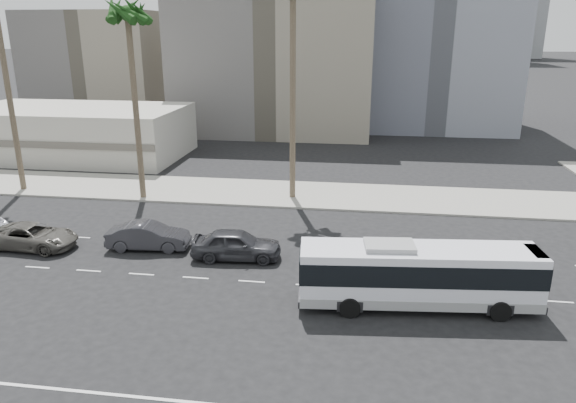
% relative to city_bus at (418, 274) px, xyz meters
% --- Properties ---
extents(ground, '(700.00, 700.00, 0.00)m').
position_rel_city_bus_xyz_m(ground, '(-2.21, 1.34, -1.66)').
color(ground, black).
rests_on(ground, ground).
extents(sidewalk_north, '(120.00, 7.00, 0.15)m').
position_rel_city_bus_xyz_m(sidewalk_north, '(-2.21, 16.84, -1.58)').
color(sidewalk_north, gray).
rests_on(sidewalk_north, ground).
extents(commercial_low, '(22.00, 12.16, 5.00)m').
position_rel_city_bus_xyz_m(commercial_low, '(-32.21, 27.33, 0.84)').
color(commercial_low, '#B3AFA3').
rests_on(commercial_low, ground).
extents(midrise_beige_west, '(24.00, 18.00, 18.00)m').
position_rel_city_bus_xyz_m(midrise_beige_west, '(-14.21, 46.34, 7.34)').
color(midrise_beige_west, slate).
rests_on(midrise_beige_west, ground).
extents(midrise_gray_center, '(20.00, 20.00, 26.00)m').
position_rel_city_bus_xyz_m(midrise_gray_center, '(5.79, 53.34, 11.34)').
color(midrise_gray_center, slate).
rests_on(midrise_gray_center, ground).
extents(midrise_beige_far, '(18.00, 16.00, 15.00)m').
position_rel_city_bus_xyz_m(midrise_beige_far, '(-40.21, 51.34, 5.84)').
color(midrise_beige_far, slate).
rests_on(midrise_beige_far, ground).
extents(city_bus, '(11.16, 3.51, 3.15)m').
position_rel_city_bus_xyz_m(city_bus, '(0.00, 0.00, 0.00)').
color(city_bus, silver).
rests_on(city_bus, ground).
extents(car_a, '(2.43, 5.20, 1.72)m').
position_rel_city_bus_xyz_m(car_a, '(-9.67, 4.14, -0.79)').
color(car_a, '#303035').
rests_on(car_a, ground).
extents(car_b, '(2.12, 4.96, 1.59)m').
position_rel_city_bus_xyz_m(car_b, '(-15.17, 4.80, -0.86)').
color(car_b, '#2D2D31').
rests_on(car_b, ground).
extents(car_c, '(2.70, 5.42, 1.47)m').
position_rel_city_bus_xyz_m(car_c, '(-22.05, 3.92, -0.92)').
color(car_c, '#4E4B46').
rests_on(car_c, ground).
extents(palm_mid, '(4.77, 4.77, 14.74)m').
position_rel_city_bus_xyz_m(palm_mid, '(-19.49, 14.19, 11.61)').
color(palm_mid, brown).
rests_on(palm_mid, ground).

